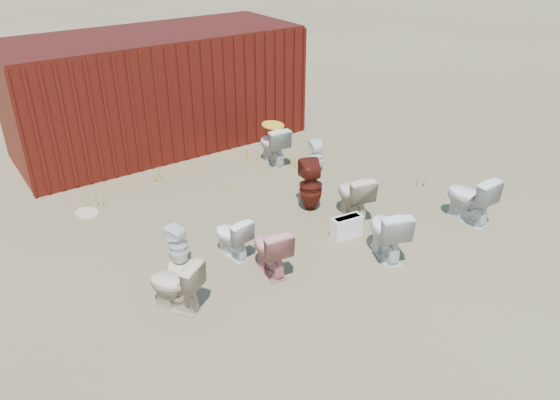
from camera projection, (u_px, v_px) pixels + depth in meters
ground at (302, 246)px, 8.42m from camera, size 100.00×100.00×0.00m
shipping_container at (158, 90)px, 11.63m from camera, size 6.00×2.40×2.40m
toilet_front_a at (232, 236)px, 8.05m from camera, size 0.46×0.70×0.66m
toilet_front_pink at (270, 249)px, 7.67m from camera, size 0.53×0.79×0.75m
toilet_front_c at (387, 232)px, 8.01m from camera, size 0.73×0.93×0.83m
toilet_front_maroon at (311, 186)px, 9.29m from camera, size 0.52×0.53×0.88m
toilet_front_e at (469, 198)px, 8.92m from camera, size 0.48×0.84×0.85m
toilet_back_a at (178, 245)px, 7.86m from camera, size 0.37×0.37×0.64m
toilet_back_beige_left at (175, 285)px, 6.95m from camera, size 0.74×0.83×0.74m
toilet_back_beige_right at (354, 195)px, 9.06m from camera, size 0.63×0.87×0.80m
toilet_back_yellowlid at (273, 145)px, 10.99m from camera, size 0.55×0.85×0.81m
toilet_back_e at (317, 156)px, 10.72m from camera, size 0.37×0.37×0.63m
yellow_lid at (273, 125)px, 10.80m from camera, size 0.41×0.52×0.02m
loose_tank at (347, 227)px, 8.60m from camera, size 0.52×0.26×0.35m
loose_lid_near at (181, 267)px, 7.91m from camera, size 0.51×0.59×0.02m
loose_lid_far at (87, 213)px, 9.32m from camera, size 0.47×0.54×0.02m
weed_clump_a at (93, 199)px, 9.48m from camera, size 0.36×0.36×0.30m
weed_clump_b at (226, 183)px, 10.11m from camera, size 0.32×0.32×0.24m
weed_clump_c at (299, 157)px, 11.06m from camera, size 0.36×0.36×0.31m
weed_clump_d at (159, 173)px, 10.41m from camera, size 0.30×0.30×0.29m
weed_clump_e at (251, 153)px, 11.26m from camera, size 0.34×0.34×0.32m
weed_clump_f at (418, 181)px, 10.21m from camera, size 0.28×0.28×0.22m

